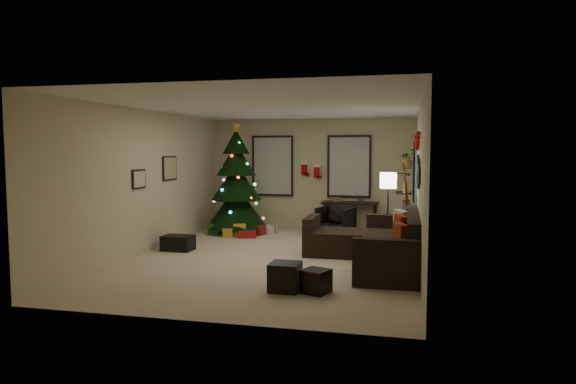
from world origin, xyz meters
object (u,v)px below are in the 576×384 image
object	(u,v)px
sofa	(377,246)
christmas_tree	(236,186)
desk	(350,205)
bookshelf	(406,206)
desk_chair	(336,221)

from	to	relation	value
sofa	christmas_tree	bearing A→B (deg)	143.26
sofa	desk	bearing A→B (deg)	104.02
desk	bookshelf	size ratio (longest dim) A/B	0.79
desk	desk_chair	size ratio (longest dim) A/B	1.96
sofa	bookshelf	xyz separation A→B (m)	(0.48, 1.77, 0.52)
desk	desk_chair	bearing A→B (deg)	-111.33
sofa	bookshelf	distance (m)	1.91
sofa	desk	xyz separation A→B (m)	(-0.81, 3.24, 0.34)
christmas_tree	sofa	world-z (taller)	christmas_tree
christmas_tree	sofa	xyz separation A→B (m)	(3.40, -2.53, -0.80)
christmas_tree	sofa	bearing A→B (deg)	-36.74
bookshelf	desk_chair	bearing A→B (deg)	152.07
bookshelf	desk	bearing A→B (deg)	131.34
desk_chair	sofa	bearing A→B (deg)	-50.90
desk	desk_chair	xyz separation A→B (m)	(-0.25, -0.65, -0.29)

